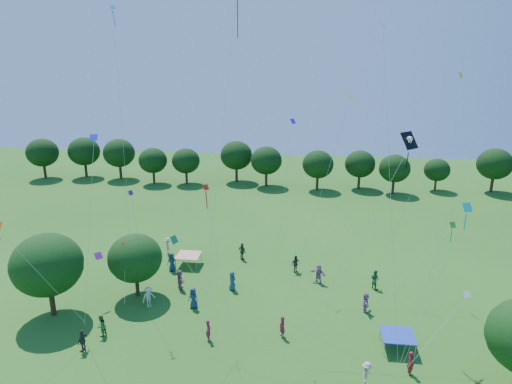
% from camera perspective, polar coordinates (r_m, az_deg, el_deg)
% --- Properties ---
extents(near_tree_west, '(5.32, 5.32, 6.65)m').
position_cam_1_polar(near_tree_west, '(38.36, -24.66, -8.27)').
color(near_tree_west, '#422B19').
rests_on(near_tree_west, ground).
extents(near_tree_north, '(4.45, 4.45, 5.45)m').
position_cam_1_polar(near_tree_north, '(39.30, -14.88, -7.98)').
color(near_tree_north, '#422B19').
rests_on(near_tree_north, ground).
extents(treeline, '(88.01, 8.77, 6.77)m').
position_cam_1_polar(treeline, '(71.16, 2.93, 3.96)').
color(treeline, '#422B19').
rests_on(treeline, ground).
extents(tent_red_stripe, '(2.20, 2.20, 1.10)m').
position_cam_1_polar(tent_red_stripe, '(44.84, -8.45, -7.84)').
color(tent_red_stripe, '#CC4318').
rests_on(tent_red_stripe, ground).
extents(tent_blue, '(2.20, 2.20, 1.10)m').
position_cam_1_polar(tent_blue, '(34.13, 17.31, -16.73)').
color(tent_blue, '#1B3AB3').
rests_on(tent_blue, ground).
extents(crowd_person_0, '(0.85, 0.96, 1.72)m').
position_cam_1_polar(crowd_person_0, '(40.06, -3.00, -11.02)').
color(crowd_person_0, navy).
rests_on(crowd_person_0, ground).
extents(crowd_person_1, '(0.56, 0.70, 1.63)m').
position_cam_1_polar(crowd_person_1, '(32.20, 18.76, -19.56)').
color(crowd_person_1, maroon).
rests_on(crowd_person_1, ground).
extents(crowd_person_2, '(0.93, 0.73, 1.67)m').
position_cam_1_polar(crowd_person_2, '(47.76, -14.17, -6.90)').
color(crowd_person_2, '#265937').
rests_on(crowd_person_2, ground).
extents(crowd_person_3, '(1.12, 1.21, 1.75)m').
position_cam_1_polar(crowd_person_3, '(38.52, -13.27, -12.63)').
color(crowd_person_3, beige).
rests_on(crowd_person_3, ground).
extents(crowd_person_4, '(1.08, 1.02, 1.75)m').
position_cam_1_polar(crowd_person_4, '(45.64, -1.73, -7.44)').
color(crowd_person_4, '#3A352E').
rests_on(crowd_person_4, ground).
extents(crowd_person_5, '(1.68, 1.32, 1.73)m').
position_cam_1_polar(crowd_person_5, '(41.61, 7.81, -10.07)').
color(crowd_person_5, '#9B5A94').
rests_on(crowd_person_5, ground).
extents(crowd_person_6, '(0.93, 0.56, 1.80)m').
position_cam_1_polar(crowd_person_6, '(44.04, -10.47, -8.59)').
color(crowd_person_6, '#1A354D').
rests_on(crowd_person_6, ground).
extents(crowd_person_7, '(0.63, 0.72, 1.62)m').
position_cam_1_polar(crowd_person_7, '(34.04, 3.29, -16.48)').
color(crowd_person_7, maroon).
rests_on(crowd_person_7, ground).
extents(crowd_person_8, '(0.89, 0.93, 1.71)m').
position_cam_1_polar(crowd_person_8, '(41.58, 14.64, -10.51)').
color(crowd_person_8, '#2A6336').
rests_on(crowd_person_8, ground).
extents(crowd_person_9, '(0.85, 1.20, 1.67)m').
position_cam_1_polar(crowd_person_9, '(30.52, 13.68, -21.27)').
color(crowd_person_9, '#B8A693').
rests_on(crowd_person_9, ground).
extents(crowd_person_10, '(0.58, 1.01, 1.62)m').
position_cam_1_polar(crowd_person_10, '(34.70, -20.86, -16.95)').
color(crowd_person_10, '#3C3130').
rests_on(crowd_person_10, ground).
extents(crowd_person_11, '(0.64, 1.54, 1.62)m').
position_cam_1_polar(crowd_person_11, '(37.91, 13.57, -13.28)').
color(crowd_person_11, '#995995').
rests_on(crowd_person_11, ground).
extents(crowd_person_12, '(0.95, 0.69, 1.72)m').
position_cam_1_polar(crowd_person_12, '(37.74, -7.84, -13.00)').
color(crowd_person_12, navy).
rests_on(crowd_person_12, ground).
extents(crowd_person_13, '(0.58, 0.70, 1.61)m').
position_cam_1_polar(crowd_person_13, '(33.84, -5.96, -16.79)').
color(crowd_person_13, maroon).
rests_on(crowd_person_13, ground).
extents(crowd_person_14, '(0.55, 0.85, 1.61)m').
position_cam_1_polar(crowd_person_14, '(35.91, -18.79, -15.53)').
color(crowd_person_14, '#2A6333').
rests_on(crowd_person_14, ground).
extents(crowd_person_15, '(0.87, 1.22, 1.71)m').
position_cam_1_polar(crowd_person_15, '(47.85, -10.92, -6.61)').
color(crowd_person_15, '#B7A392').
rests_on(crowd_person_15, ground).
extents(crowd_person_16, '(1.01, 1.03, 1.69)m').
position_cam_1_polar(crowd_person_16, '(43.22, 4.96, -8.95)').
color(crowd_person_16, '#3D3231').
rests_on(crowd_person_16, ground).
extents(crowd_person_17, '(1.28, 1.73, 1.76)m').
position_cam_1_polar(crowd_person_17, '(40.72, -9.49, -10.73)').
color(crowd_person_17, '#8B5174').
rests_on(crowd_person_17, ground).
extents(pirate_kite, '(7.29, 6.58, 13.19)m').
position_cam_1_polar(pirate_kite, '(32.52, 18.42, 5.73)').
color(pirate_kite, black).
extents(red_high_kite, '(1.87, 7.47, 23.05)m').
position_cam_1_polar(red_high_kite, '(32.58, -3.19, 16.68)').
color(red_high_kite, red).
extents(small_kite_0, '(3.62, 3.03, 8.39)m').
position_cam_1_polar(small_kite_0, '(32.39, -28.09, -5.81)').
color(small_kite_0, '#E55A0D').
extents(small_kite_1, '(4.24, 0.67, 15.74)m').
position_cam_1_polar(small_kite_1, '(31.82, 9.83, 5.47)').
color(small_kite_1, '#E2AD0B').
extents(small_kite_2, '(2.22, 3.10, 19.91)m').
position_cam_1_polar(small_kite_2, '(27.23, 16.13, 7.64)').
color(small_kite_2, orange).
extents(small_kite_3, '(3.57, 1.56, 7.62)m').
position_cam_1_polar(small_kite_3, '(28.75, -8.80, -8.27)').
color(small_kite_3, '#157840').
extents(small_kite_4, '(1.49, 1.15, 13.03)m').
position_cam_1_polar(small_kite_4, '(39.77, 4.13, 4.48)').
color(small_kite_4, '#1C17E9').
extents(small_kite_5, '(1.51, 3.64, 2.95)m').
position_cam_1_polar(small_kite_5, '(39.42, -18.78, -7.73)').
color(small_kite_5, purple).
extents(small_kite_6, '(3.92, 0.68, 20.17)m').
position_cam_1_polar(small_kite_6, '(25.27, 26.58, 8.48)').
color(small_kite_6, silver).
extents(small_kite_7, '(0.45, 0.82, 21.88)m').
position_cam_1_polar(small_kite_7, '(38.95, -16.67, 11.09)').
color(small_kite_7, '#0E8AD6').
extents(small_kite_8, '(1.82, 0.93, 10.32)m').
position_cam_1_polar(small_kite_8, '(29.37, -5.54, -4.05)').
color(small_kite_8, red).
extents(small_kite_9, '(1.04, 2.74, 3.94)m').
position_cam_1_polar(small_kite_9, '(37.71, -16.09, -7.15)').
color(small_kite_9, red).
extents(small_kite_10, '(5.07, 0.52, 17.00)m').
position_cam_1_polar(small_kite_10, '(37.93, 21.00, 5.33)').
color(small_kite_10, '#F8F416').
extents(small_kite_11, '(5.14, 2.32, 5.48)m').
position_cam_1_polar(small_kite_11, '(39.42, 22.44, -5.12)').
color(small_kite_11, green).
extents(small_kite_12, '(3.40, 2.30, 13.82)m').
position_cam_1_polar(small_kite_12, '(29.23, -19.95, -0.57)').
color(small_kite_12, '#1522D8').
extents(small_kite_13, '(1.83, 2.63, 5.73)m').
position_cam_1_polar(small_kite_13, '(45.51, -15.21, -1.25)').
color(small_kite_13, '#70178B').
extents(small_kite_14, '(4.22, 3.26, 3.82)m').
position_cam_1_polar(small_kite_14, '(32.00, 23.79, -13.06)').
color(small_kite_14, silver).
extents(small_kite_15, '(2.74, 0.56, 10.69)m').
position_cam_1_polar(small_kite_15, '(26.82, 23.53, -5.63)').
color(small_kite_15, '#0BB1A5').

